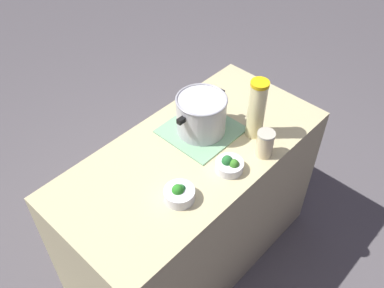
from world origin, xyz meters
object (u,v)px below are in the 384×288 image
object	(u,v)px
lemonade_pitcher	(257,109)
broccoli_bowl_front	(230,165)
broccoli_bowl_center	(179,193)
cooking_pot	(201,114)
mason_jar	(265,144)

from	to	relation	value
lemonade_pitcher	broccoli_bowl_front	distance (m)	0.30
broccoli_bowl_front	broccoli_bowl_center	bearing A→B (deg)	169.75
cooking_pot	broccoli_bowl_front	size ratio (longest dim) A/B	2.46
broccoli_bowl_front	broccoli_bowl_center	xyz separation A→B (m)	(-0.27, 0.05, 0.00)
lemonade_pitcher	broccoli_bowl_center	bearing A→B (deg)	-178.28
lemonade_pitcher	broccoli_bowl_front	world-z (taller)	lemonade_pitcher
lemonade_pitcher	mason_jar	xyz separation A→B (m)	(-0.08, -0.12, -0.09)
mason_jar	broccoli_bowl_center	distance (m)	0.47
broccoli_bowl_front	mason_jar	bearing A→B (deg)	-16.38
cooking_pot	lemonade_pitcher	size ratio (longest dim) A/B	1.02
cooking_pot	broccoli_bowl_front	world-z (taller)	cooking_pot
cooking_pot	broccoli_bowl_center	xyz separation A→B (m)	(-0.37, -0.22, -0.08)
mason_jar	broccoli_bowl_front	xyz separation A→B (m)	(-0.18, 0.05, -0.04)
broccoli_bowl_center	lemonade_pitcher	bearing A→B (deg)	1.72
cooking_pot	lemonade_pitcher	xyz separation A→B (m)	(0.16, -0.20, 0.05)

